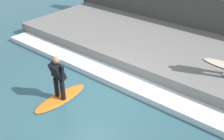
{
  "coord_description": "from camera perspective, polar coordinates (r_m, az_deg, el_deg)",
  "views": [
    {
      "loc": [
        -4.61,
        -4.37,
        4.8
      ],
      "look_at": [
        0.79,
        0.0,
        0.7
      ],
      "focal_mm": 42.0,
      "sensor_mm": 36.0,
      "label": 1
    }
  ],
  "objects": [
    {
      "name": "surfer_riding",
      "position": [
        7.7,
        -11.68,
        -1.22
      ],
      "size": [
        0.38,
        0.59,
        1.38
      ],
      "color": "black",
      "rests_on": "surfboard_riding"
    },
    {
      "name": "ground_plane",
      "position": [
        7.96,
        -3.59,
        -6.59
      ],
      "size": [
        28.0,
        28.0,
        0.0
      ],
      "primitive_type": "plane",
      "color": "#335B66"
    },
    {
      "name": "wave_foam_crest",
      "position": [
        8.7,
        1.98,
        -2.18
      ],
      "size": [
        0.83,
        11.6,
        0.19
      ],
      "primitive_type": "cube",
      "color": "silver",
      "rests_on": "ground_plane"
    },
    {
      "name": "concrete_ledge",
      "position": [
        10.57,
        10.65,
        4.62
      ],
      "size": [
        4.4,
        12.21,
        0.54
      ],
      "primitive_type": "cube",
      "color": "slate",
      "rests_on": "ground_plane"
    },
    {
      "name": "surfboard_riding",
      "position": [
        8.14,
        -11.1,
        -5.99
      ],
      "size": [
        1.88,
        0.6,
        0.06
      ],
      "color": "orange",
      "rests_on": "ground_plane"
    },
    {
      "name": "back_wall",
      "position": [
        12.39,
        16.69,
        11.28
      ],
      "size": [
        0.5,
        12.82,
        1.94
      ],
      "primitive_type": "cube",
      "color": "#474442",
      "rests_on": "ground_plane"
    }
  ]
}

